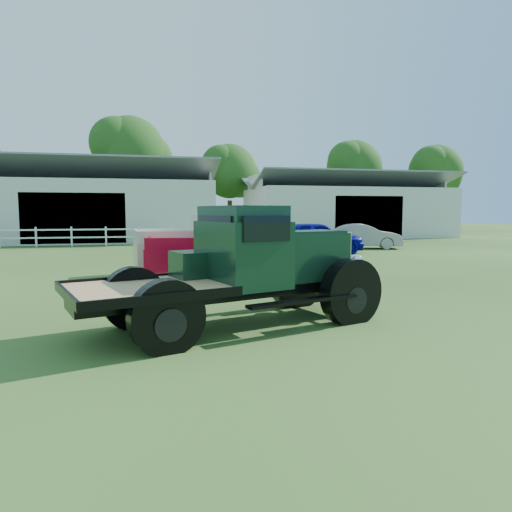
{
  "coord_description": "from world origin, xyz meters",
  "views": [
    {
      "loc": [
        -2.28,
        -9.54,
        2.13
      ],
      "look_at": [
        0.2,
        1.2,
        1.05
      ],
      "focal_mm": 32.0,
      "sensor_mm": 36.0,
      "label": 1
    }
  ],
  "objects": [
    {
      "name": "shed_left",
      "position": [
        -7.0,
        26.0,
        2.8
      ],
      "size": [
        18.8,
        10.2,
        5.6
      ],
      "primitive_type": null,
      "color": "#A8AC9D",
      "rests_on": "ground"
    },
    {
      "name": "white_pickup",
      "position": [
        -0.19,
        5.87,
        1.0
      ],
      "size": [
        5.62,
        2.61,
        2.0
      ],
      "primitive_type": null,
      "rotation": [
        0.0,
        0.0,
        0.09
      ],
      "color": "beige",
      "rests_on": "ground"
    },
    {
      "name": "red_pickup",
      "position": [
        0.06,
        4.24,
        0.94
      ],
      "size": [
        5.32,
        2.53,
        1.87
      ],
      "primitive_type": null,
      "rotation": [
        0.0,
        0.0,
        -0.11
      ],
      "color": "#A70720",
      "rests_on": "ground"
    },
    {
      "name": "shed_right",
      "position": [
        14.0,
        27.0,
        2.6
      ],
      "size": [
        16.8,
        9.2,
        5.2
      ],
      "primitive_type": null,
      "color": "#A8AC9D",
      "rests_on": "ground"
    },
    {
      "name": "tree_e",
      "position": [
        26.0,
        32.0,
        4.75
      ],
      "size": [
        5.7,
        5.7,
        9.5
      ],
      "primitive_type": null,
      "color": "#1F500E",
      "rests_on": "ground"
    },
    {
      "name": "tree_c",
      "position": [
        5.0,
        33.0,
        4.5
      ],
      "size": [
        5.4,
        5.4,
        9.0
      ],
      "primitive_type": null,
      "color": "#1F500E",
      "rests_on": "ground"
    },
    {
      "name": "fence_rail",
      "position": [
        -8.0,
        20.0,
        0.6
      ],
      "size": [
        14.2,
        0.16,
        1.2
      ],
      "primitive_type": null,
      "color": "white",
      "rests_on": "ground"
    },
    {
      "name": "misc_car_grey",
      "position": [
        9.64,
        14.62,
        0.7
      ],
      "size": [
        4.51,
        2.79,
        1.4
      ],
      "primitive_type": "imported",
      "rotation": [
        0.0,
        0.0,
        1.24
      ],
      "color": "gray",
      "rests_on": "ground"
    },
    {
      "name": "tree_b",
      "position": [
        -4.0,
        34.0,
        5.75
      ],
      "size": [
        6.9,
        6.9,
        11.5
      ],
      "primitive_type": null,
      "color": "#1F500E",
      "rests_on": "ground"
    },
    {
      "name": "misc_car_blue",
      "position": [
        5.82,
        12.13,
        0.82
      ],
      "size": [
        4.83,
        2.02,
        1.63
      ],
      "primitive_type": "imported",
      "rotation": [
        0.0,
        0.0,
        1.59
      ],
      "color": "#070991",
      "rests_on": "ground"
    },
    {
      "name": "vintage_flatbed",
      "position": [
        -0.75,
        -1.32,
        1.12
      ],
      "size": [
        6.05,
        3.86,
        2.23
      ],
      "primitive_type": null,
      "rotation": [
        0.0,
        0.0,
        0.31
      ],
      "color": "black",
      "rests_on": "ground"
    },
    {
      "name": "ground",
      "position": [
        0.0,
        0.0,
        0.0
      ],
      "size": [
        120.0,
        120.0,
        0.0
      ],
      "primitive_type": "plane",
      "color": "#31451A"
    },
    {
      "name": "tree_d",
      "position": [
        18.0,
        34.0,
        5.0
      ],
      "size": [
        6.0,
        6.0,
        10.0
      ],
      "primitive_type": null,
      "color": "#1F500E",
      "rests_on": "ground"
    }
  ]
}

